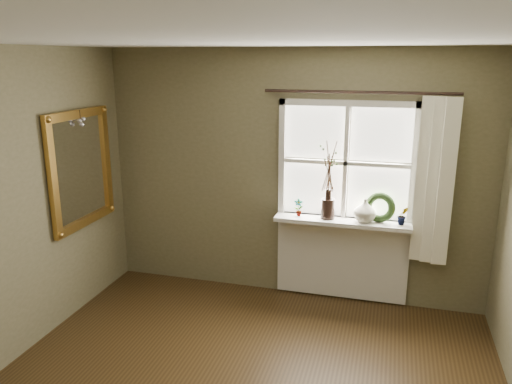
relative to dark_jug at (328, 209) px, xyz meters
The scene contains 13 objects.
ceiling 2.67m from the dark_jug, 100.74° to the right, with size 4.50×4.50×0.00m, color silver.
wall_back 0.52m from the dark_jug, 155.88° to the left, with size 4.00×0.10×2.60m, color #686244.
window_frame 0.49m from the dark_jug, 36.30° to the left, with size 1.36×0.06×1.24m.
window_sill 0.19m from the dark_jug, ahead, with size 1.36×0.26×0.04m, color silver.
window_apron 0.59m from the dark_jug, 36.63° to the left, with size 1.36×0.04×0.88m, color silver.
dark_jug is the anchor object (origin of this frame).
cream_vase 0.37m from the dark_jug, ahead, with size 0.22×0.22×0.23m, color beige.
wreath 0.51m from the dark_jug, ahead, with size 0.30×0.30×0.07m, color #253D1B.
potted_plant_left 0.30m from the dark_jug, behind, with size 0.10×0.07×0.18m, color #253D1B.
potted_plant_right 0.73m from the dark_jug, ahead, with size 0.10×0.08×0.18m, color #253D1B.
curtain 1.05m from the dark_jug, ahead, with size 0.36×0.12×1.59m, color white.
curtain_rod 1.18m from the dark_jug, 11.40° to the left, with size 0.03×0.03×1.84m, color black.
gilt_mirror 2.49m from the dark_jug, 164.57° to the right, with size 0.10×0.97×1.16m.
Camera 1 is at (0.99, -2.71, 2.50)m, focal length 35.00 mm.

